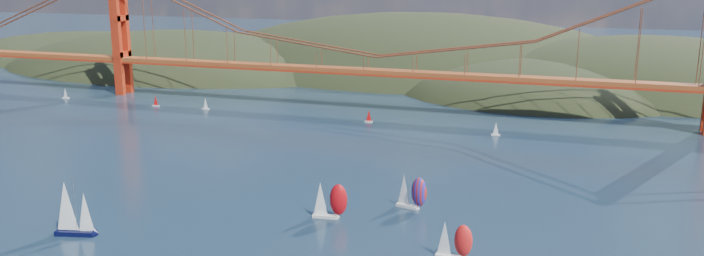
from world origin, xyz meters
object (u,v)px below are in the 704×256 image
at_px(sloop_navy, 72,209).
at_px(racer_1, 453,240).
at_px(racer_rwb, 411,191).
at_px(racer_0, 329,200).

xyz_separation_m(sloop_navy, racer_1, (80.42, 13.71, -1.94)).
height_order(sloop_navy, racer_1, sloop_navy).
height_order(sloop_navy, racer_rwb, sloop_navy).
bearing_deg(racer_0, racer_rwb, 31.28).
distance_m(racer_0, racer_1, 34.02).
xyz_separation_m(sloop_navy, racer_rwb, (65.56, 39.48, -1.61)).
relative_size(racer_1, racer_rwb, 0.92).
bearing_deg(sloop_navy, racer_rwb, 17.53).
distance_m(sloop_navy, racer_1, 81.61).
height_order(racer_1, racer_rwb, racer_rwb).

